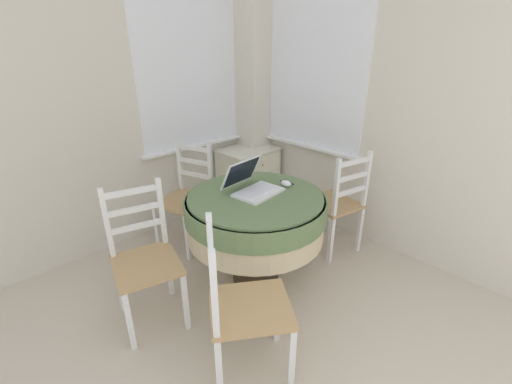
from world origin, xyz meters
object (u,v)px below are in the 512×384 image
(cell_phone, at_px, (287,183))
(dining_chair_near_back_window, at_px, (187,198))
(round_dining_table, at_px, (255,214))
(computer_mouse, at_px, (286,183))
(dining_chair_camera_near, at_px, (242,307))
(dining_chair_left_flank, at_px, (145,260))
(corner_cabinet, at_px, (248,178))
(dining_chair_near_right_window, at_px, (336,204))
(laptop, at_px, (252,185))

(cell_phone, height_order, dining_chair_near_back_window, dining_chair_near_back_window)
(round_dining_table, bearing_deg, computer_mouse, -8.31)
(computer_mouse, distance_m, dining_chair_camera_near, 1.08)
(dining_chair_near_back_window, distance_m, dining_chair_left_flank, 0.95)
(dining_chair_near_back_window, bearing_deg, corner_cabinet, 10.79)
(round_dining_table, height_order, dining_chair_near_back_window, dining_chair_near_back_window)
(cell_phone, distance_m, dining_chair_camera_near, 1.14)
(dining_chair_camera_near, relative_size, dining_chair_left_flank, 1.00)
(computer_mouse, relative_size, dining_chair_camera_near, 0.10)
(dining_chair_camera_near, xyz_separation_m, dining_chair_left_flank, (-0.16, 0.75, 0.00))
(dining_chair_near_right_window, bearing_deg, dining_chair_near_back_window, 130.46)
(laptop, relative_size, corner_cabinet, 0.56)
(dining_chair_near_right_window, distance_m, corner_cabinet, 1.19)
(laptop, xyz_separation_m, dining_chair_left_flank, (-0.82, 0.14, -0.33))
(laptop, relative_size, dining_chair_near_right_window, 0.41)
(computer_mouse, height_order, corner_cabinet, computer_mouse)
(dining_chair_near_back_window, xyz_separation_m, dining_chair_near_right_window, (0.86, -1.01, 0.00))
(computer_mouse, relative_size, dining_chair_left_flank, 0.10)
(dining_chair_near_back_window, bearing_deg, round_dining_table, -85.74)
(round_dining_table, distance_m, computer_mouse, 0.33)
(laptop, bearing_deg, computer_mouse, -23.43)
(cell_phone, distance_m, dining_chair_left_flank, 1.18)
(round_dining_table, relative_size, dining_chair_left_flank, 1.11)
(computer_mouse, xyz_separation_m, cell_phone, (0.05, 0.04, -0.02))
(laptop, distance_m, dining_chair_left_flank, 0.89)
(cell_phone, relative_size, dining_chair_left_flank, 0.13)
(dining_chair_camera_near, height_order, dining_chair_left_flank, same)
(laptop, relative_size, dining_chair_left_flank, 0.41)
(laptop, distance_m, computer_mouse, 0.27)
(laptop, relative_size, computer_mouse, 4.12)
(dining_chair_near_back_window, bearing_deg, laptop, -82.91)
(cell_phone, height_order, dining_chair_left_flank, dining_chair_left_flank)
(dining_chair_camera_near, xyz_separation_m, corner_cabinet, (1.47, 1.54, -0.11))
(cell_phone, xyz_separation_m, dining_chair_camera_near, (-0.96, -0.54, -0.28))
(round_dining_table, distance_m, cell_phone, 0.37)
(dining_chair_near_right_window, height_order, dining_chair_left_flank, same)
(corner_cabinet, bearing_deg, dining_chair_left_flank, -154.24)
(computer_mouse, distance_m, corner_cabinet, 1.25)
(dining_chair_near_back_window, distance_m, corner_cabinet, 0.93)
(round_dining_table, distance_m, laptop, 0.21)
(cell_phone, bearing_deg, corner_cabinet, 62.98)
(round_dining_table, height_order, dining_chair_near_right_window, dining_chair_near_right_window)
(computer_mouse, height_order, dining_chair_camera_near, dining_chair_camera_near)
(dining_chair_camera_near, bearing_deg, computer_mouse, 28.99)
(dining_chair_near_right_window, bearing_deg, laptop, 161.99)
(dining_chair_camera_near, distance_m, corner_cabinet, 2.13)
(dining_chair_near_right_window, distance_m, dining_chair_camera_near, 1.47)
(dining_chair_near_back_window, relative_size, dining_chair_camera_near, 1.00)
(round_dining_table, height_order, cell_phone, cell_phone)
(round_dining_table, relative_size, dining_chair_near_back_window, 1.11)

